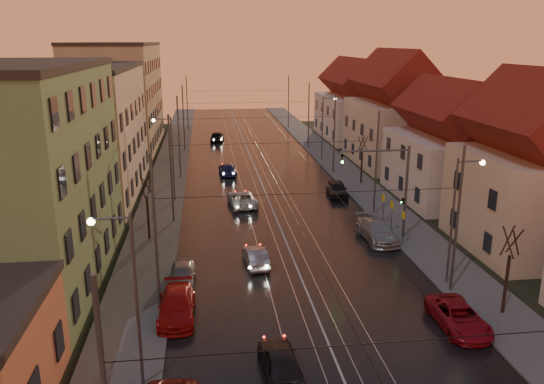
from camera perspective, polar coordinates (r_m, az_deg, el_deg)
name	(u,v)px	position (r m, az deg, el deg)	size (l,w,h in m)	color
road	(257,173)	(60.52, -1.59, 2.03)	(16.00, 120.00, 0.04)	black
sidewalk_left	(168,176)	(60.39, -11.08, 1.75)	(4.00, 120.00, 0.15)	#4C4C4C
sidewalk_right	(343,170)	(62.25, 7.62, 2.34)	(4.00, 120.00, 0.15)	#4C4C4C
tram_rail_0	(238,174)	(60.34, -3.67, 1.99)	(0.06, 120.00, 0.03)	gray
tram_rail_1	(251,173)	(60.44, -2.32, 2.04)	(0.06, 120.00, 0.03)	gray
tram_rail_2	(264,173)	(60.59, -0.86, 2.08)	(0.06, 120.00, 0.03)	gray
tram_rail_3	(276,172)	(60.76, 0.48, 2.12)	(0.06, 120.00, 0.03)	gray
apartment_left_1	(9,180)	(35.46, -26.41, 1.12)	(10.00, 18.00, 13.00)	#608655
apartment_left_2	(82,133)	(54.45, -19.73, 5.96)	(10.00, 20.00, 12.00)	beige
apartment_left_3	(119,98)	(77.74, -16.14, 9.74)	(10.00, 24.00, 14.00)	#968661
house_right_1	(533,176)	(41.46, 26.25, 1.58)	(8.67, 10.20, 10.80)	#C1B794
house_right_2	(449,151)	(52.67, 18.54, 4.25)	(9.18, 12.24, 9.20)	beige
house_right_3	(395,117)	(66.12, 13.07, 7.91)	(9.18, 14.28, 11.50)	#C1B794
house_right_4	(354,106)	(83.20, 8.79, 9.18)	(9.18, 16.32, 10.00)	beige
catenary_pole_l_1	(155,234)	(29.39, -12.44, -4.45)	(0.16, 0.16, 9.00)	#595B60
catenary_pole_r_1	(457,221)	(32.57, 19.31, -2.97)	(0.16, 0.16, 9.00)	#595B60
catenary_pole_l_2	(171,170)	(43.74, -10.81, 2.36)	(0.16, 0.16, 9.00)	#595B60
catenary_pole_r_2	(376,164)	(45.93, 11.15, 2.98)	(0.16, 0.16, 9.00)	#595B60
catenary_pole_l_3	(179,138)	(58.41, -9.99, 5.78)	(0.16, 0.16, 9.00)	#595B60
catenary_pole_r_3	(334,134)	(60.07, 6.71, 6.18)	(0.16, 0.16, 9.00)	#595B60
catenary_pole_l_4	(184,118)	(73.22, -9.50, 7.82)	(0.16, 0.16, 9.00)	#595B60
catenary_pole_r_4	(309,116)	(74.55, 3.96, 8.14)	(0.16, 0.16, 9.00)	#595B60
catenary_pole_l_5	(187,103)	(91.07, -9.11, 9.39)	(0.16, 0.16, 9.00)	#595B60
catenary_pole_r_5	(288,102)	(92.15, 1.79, 9.65)	(0.16, 0.16, 9.00)	#595B60
street_lamp_0	(128,285)	(22.88, -15.24, -9.64)	(1.75, 0.32, 8.00)	#595B60
street_lamp_1	(458,209)	(33.52, 19.40, -1.76)	(1.75, 0.32, 8.00)	#595B60
street_lamp_2	(169,151)	(49.54, -11.03, 4.38)	(1.75, 0.32, 8.00)	#595B60
street_lamp_3	(325,122)	(66.85, 5.72, 7.53)	(1.75, 0.32, 8.00)	#595B60
traffic_light_mast	(394,181)	(40.21, 12.96, 1.19)	(5.30, 0.32, 7.20)	#595B60
bare_tree_0	(148,209)	(40.56, -13.23, -1.81)	(1.09, 1.09, 5.11)	black
bare_tree_1	(507,273)	(31.59, 23.99, -7.98)	(1.09, 1.09, 5.11)	black
bare_tree_2	(362,161)	(56.20, 9.64, 3.30)	(1.09, 1.09, 5.11)	black
driving_car_0	(280,361)	(25.00, 0.86, -17.72)	(1.64, 4.09, 1.39)	black
driving_car_1	(256,257)	(35.81, -1.78, -6.95)	(1.33, 3.82, 1.26)	gray
driving_car_2	(242,199)	(48.46, -3.24, -0.73)	(2.25, 4.88, 1.36)	#B1B1B1
driving_car_3	(228,169)	(59.96, -4.80, 2.47)	(1.83, 4.51, 1.31)	#1A1E4E
driving_car_4	(217,136)	(80.44, -5.92, 5.97)	(1.82, 4.52, 1.54)	black
parked_left_2	(177,306)	(29.89, -10.22, -11.97)	(1.94, 4.76, 1.38)	#A71110
parked_left_3	(182,274)	(33.62, -9.62, -8.72)	(1.54, 3.82, 1.30)	gray
parked_right_0	(459,317)	(30.13, 19.42, -12.54)	(2.14, 4.64, 1.29)	maroon
parked_right_1	(377,231)	(40.93, 11.24, -4.09)	(2.11, 5.18, 1.50)	#A5A5AB
parked_right_2	(337,189)	(51.75, 7.02, 0.33)	(1.75, 4.34, 1.48)	black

